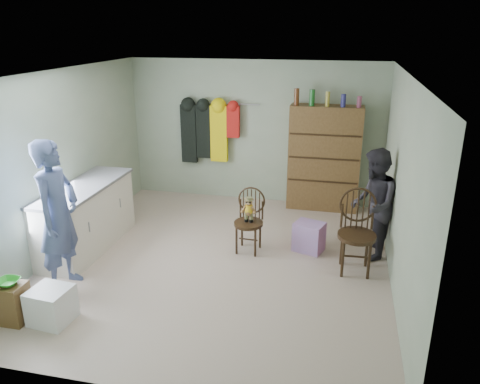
% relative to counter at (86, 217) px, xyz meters
% --- Properties ---
extents(ground_plane, '(5.00, 5.00, 0.00)m').
position_rel_counter_xyz_m(ground_plane, '(1.95, 0.00, -0.47)').
color(ground_plane, '#C2AE9C').
rests_on(ground_plane, ground).
extents(room_walls, '(5.00, 5.00, 5.00)m').
position_rel_counter_xyz_m(room_walls, '(1.95, 0.53, 1.11)').
color(room_walls, '#A2B093').
rests_on(room_walls, ground).
extents(counter, '(0.64, 1.86, 0.94)m').
position_rel_counter_xyz_m(counter, '(0.00, 0.00, 0.00)').
color(counter, silver).
rests_on(counter, ground).
extents(stool, '(0.32, 0.27, 0.45)m').
position_rel_counter_xyz_m(stool, '(0.13, -1.82, -0.25)').
color(stool, brown).
rests_on(stool, ground).
extents(bowl, '(0.24, 0.24, 0.06)m').
position_rel_counter_xyz_m(bowl, '(0.13, -1.82, 0.01)').
color(bowl, green).
rests_on(bowl, stool).
extents(plastic_tub, '(0.44, 0.43, 0.39)m').
position_rel_counter_xyz_m(plastic_tub, '(0.54, -1.73, -0.28)').
color(plastic_tub, white).
rests_on(plastic_tub, ground).
extents(chair_front, '(0.43, 0.43, 0.91)m').
position_rel_counter_xyz_m(chair_front, '(2.29, 0.42, 0.06)').
color(chair_front, '#342212').
rests_on(chair_front, ground).
extents(chair_far, '(0.51, 0.51, 1.10)m').
position_rel_counter_xyz_m(chair_far, '(3.75, 0.16, 0.12)').
color(chair_far, '#342212').
rests_on(chair_far, ground).
extents(striped_bag, '(0.48, 0.42, 0.42)m').
position_rel_counter_xyz_m(striped_bag, '(3.12, 0.58, -0.26)').
color(striped_bag, pink).
rests_on(striped_bag, ground).
extents(person_left, '(0.47, 0.69, 1.85)m').
position_rel_counter_xyz_m(person_left, '(0.28, -1.03, 0.45)').
color(person_left, '#4A5988').
rests_on(person_left, ground).
extents(person_right, '(0.58, 0.75, 1.53)m').
position_rel_counter_xyz_m(person_right, '(3.95, 0.60, 0.29)').
color(person_right, '#2D2B33').
rests_on(person_right, ground).
extents(dresser, '(1.20, 0.39, 2.08)m').
position_rel_counter_xyz_m(dresser, '(3.20, 2.30, 0.44)').
color(dresser, brown).
rests_on(dresser, ground).
extents(coat_rack, '(1.42, 0.12, 1.09)m').
position_rel_counter_xyz_m(coat_rack, '(1.12, 2.38, 0.78)').
color(coat_rack, '#99999E').
rests_on(coat_rack, ground).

